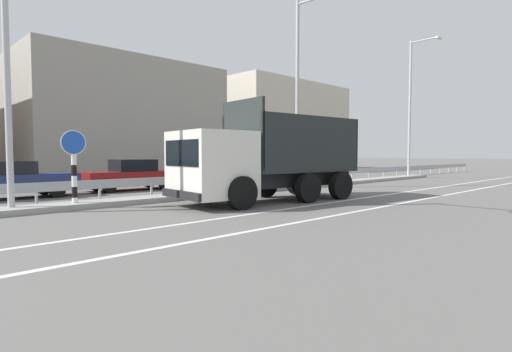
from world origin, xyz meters
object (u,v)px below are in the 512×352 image
Objects in this scene: street_lamp_3 at (412,103)px; parked_car_3 at (7,180)px; street_lamp_2 at (300,86)px; dump_truck at (251,166)px; parked_car_4 at (131,175)px; church_tower at (28,122)px; parked_car_5 at (232,171)px; median_road_sign at (74,167)px.

parked_car_3 is (-24.43, 4.52, -4.67)m from street_lamp_3.
dump_truck is at bearing -155.04° from street_lamp_2.
parked_car_4 is 27.05m from church_tower.
parked_car_4 is 6.50m from parked_car_5.
parked_car_5 is (5.91, 7.88, -0.56)m from dump_truck.
parked_car_4 is (-19.21, 4.84, -4.67)m from street_lamp_3.
dump_truck is 0.67× the size of church_tower.
church_tower reaches higher than parked_car_5.
median_road_sign is 0.50× the size of parked_car_3.
street_lamp_3 is (12.61, 0.03, 0.29)m from street_lamp_2.
street_lamp_3 is 0.89× the size of church_tower.
dump_truck is 9.38m from parked_car_3.
parked_car_4 is at bearing 94.78° from parked_car_5.
median_road_sign is at bearing 141.14° from parked_car_4.
street_lamp_2 is 1.90× the size of parked_car_3.
parked_car_5 is at bearing -84.99° from parked_car_4.
parked_car_4 is at bearing 48.05° from median_road_sign.
dump_truck is 9.87m from parked_car_5.
dump_truck is at bearing -172.55° from parked_car_4.
street_lamp_3 is at bearing -101.04° from parked_car_4.
street_lamp_3 reaches higher than parked_car_4.
church_tower reaches higher than parked_car_3.
street_lamp_2 is at bearing -0.14° from median_road_sign.
street_lamp_2 is at bearing 68.29° from parked_car_3.
church_tower reaches higher than street_lamp_2.
parked_car_3 is 1.02× the size of parked_car_5.
street_lamp_3 is 2.06× the size of parked_car_5.
dump_truck is at bearing -93.38° from church_tower.
parked_car_4 is 0.93× the size of parked_car_5.
dump_truck is at bearing -171.36° from street_lamp_3.
dump_truck is at bearing 37.63° from parked_car_3.
parked_car_5 is at bearing 24.99° from median_road_sign.
parked_car_3 is (-5.80, 7.35, -0.55)m from dump_truck.
street_lamp_3 is 2.02× the size of parked_car_3.
median_road_sign is 0.55× the size of parked_car_4.
median_road_sign reaches higher than parked_car_5.
median_road_sign is 23.92m from street_lamp_3.
street_lamp_2 reaches higher than dump_truck.
dump_truck is 0.80× the size of street_lamp_2.
street_lamp_3 reaches higher than parked_car_3.
parked_car_3 reaches higher than parked_car_5.
median_road_sign is 0.51× the size of parked_car_5.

